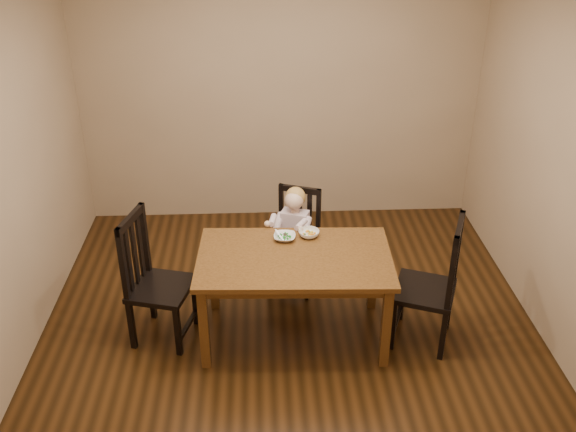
{
  "coord_description": "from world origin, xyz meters",
  "views": [
    {
      "loc": [
        -0.21,
        -4.19,
        3.26
      ],
      "look_at": [
        -0.0,
        0.25,
        0.89
      ],
      "focal_mm": 40.0,
      "sensor_mm": 36.0,
      "label": 1
    }
  ],
  "objects_px": {
    "chair_child": "(296,241)",
    "chair_right": "(433,285)",
    "bowl_veg": "(309,233)",
    "dining_table": "(294,266)",
    "toddler": "(294,230)",
    "chair_left": "(154,281)",
    "bowl_peas": "(285,237)"
  },
  "relations": [
    {
      "from": "bowl_peas",
      "to": "chair_left",
      "type": "bearing_deg",
      "value": -168.6
    },
    {
      "from": "bowl_peas",
      "to": "bowl_veg",
      "type": "height_order",
      "value": "bowl_veg"
    },
    {
      "from": "chair_right",
      "to": "toddler",
      "type": "xyz_separation_m",
      "value": [
        -1.01,
        0.8,
        0.06
      ]
    },
    {
      "from": "dining_table",
      "to": "chair_left",
      "type": "distance_m",
      "value": 1.08
    },
    {
      "from": "chair_left",
      "to": "bowl_peas",
      "type": "bearing_deg",
      "value": 116.28
    },
    {
      "from": "chair_child",
      "to": "chair_right",
      "type": "xyz_separation_m",
      "value": [
        0.99,
        -0.84,
        0.08
      ]
    },
    {
      "from": "chair_left",
      "to": "chair_right",
      "type": "xyz_separation_m",
      "value": [
        2.12,
        -0.16,
        0.0
      ]
    },
    {
      "from": "bowl_veg",
      "to": "dining_table",
      "type": "bearing_deg",
      "value": -113.94
    },
    {
      "from": "chair_right",
      "to": "bowl_veg",
      "type": "distance_m",
      "value": 1.03
    },
    {
      "from": "dining_table",
      "to": "bowl_peas",
      "type": "distance_m",
      "value": 0.28
    },
    {
      "from": "chair_right",
      "to": "toddler",
      "type": "distance_m",
      "value": 1.29
    },
    {
      "from": "chair_right",
      "to": "bowl_veg",
      "type": "xyz_separation_m",
      "value": [
        -0.91,
        0.41,
        0.24
      ]
    },
    {
      "from": "dining_table",
      "to": "chair_right",
      "type": "height_order",
      "value": "chair_right"
    },
    {
      "from": "dining_table",
      "to": "chair_right",
      "type": "relative_size",
      "value": 1.4
    },
    {
      "from": "chair_left",
      "to": "chair_child",
      "type": "bearing_deg",
      "value": 135.88
    },
    {
      "from": "dining_table",
      "to": "chair_left",
      "type": "bearing_deg",
      "value": 177.38
    },
    {
      "from": "bowl_peas",
      "to": "toddler",
      "type": "bearing_deg",
      "value": 76.97
    },
    {
      "from": "dining_table",
      "to": "chair_child",
      "type": "distance_m",
      "value": 0.76
    },
    {
      "from": "chair_left",
      "to": "bowl_veg",
      "type": "height_order",
      "value": "chair_left"
    },
    {
      "from": "chair_right",
      "to": "bowl_veg",
      "type": "height_order",
      "value": "chair_right"
    },
    {
      "from": "chair_left",
      "to": "toddler",
      "type": "distance_m",
      "value": 1.28
    },
    {
      "from": "chair_child",
      "to": "chair_left",
      "type": "height_order",
      "value": "chair_left"
    },
    {
      "from": "chair_child",
      "to": "toddler",
      "type": "height_order",
      "value": "chair_child"
    },
    {
      "from": "chair_right",
      "to": "dining_table",
      "type": "bearing_deg",
      "value": 105.35
    },
    {
      "from": "chair_right",
      "to": "bowl_veg",
      "type": "bearing_deg",
      "value": 87.6
    },
    {
      "from": "chair_child",
      "to": "toddler",
      "type": "distance_m",
      "value": 0.14
    },
    {
      "from": "dining_table",
      "to": "toddler",
      "type": "xyz_separation_m",
      "value": [
        0.04,
        0.68,
        -0.08
      ]
    },
    {
      "from": "chair_child",
      "to": "bowl_veg",
      "type": "height_order",
      "value": "chair_child"
    },
    {
      "from": "chair_right",
      "to": "chair_left",
      "type": "bearing_deg",
      "value": 107.2
    },
    {
      "from": "chair_right",
      "to": "toddler",
      "type": "relative_size",
      "value": 2.06
    },
    {
      "from": "chair_child",
      "to": "chair_left",
      "type": "relative_size",
      "value": 0.85
    },
    {
      "from": "toddler",
      "to": "bowl_peas",
      "type": "xyz_separation_m",
      "value": [
        -0.1,
        -0.43,
        0.18
      ]
    }
  ]
}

